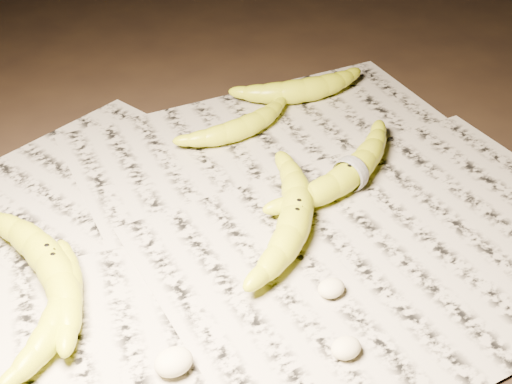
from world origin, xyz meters
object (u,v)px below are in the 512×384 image
banana_left_a (50,261)px  banana_upper_a (242,126)px  banana_center (296,215)px  banana_upper_b (303,88)px  banana_left_b (61,308)px  banana_taped (351,171)px

banana_left_a → banana_upper_a: bearing=-70.2°
banana_center → banana_upper_b: size_ratio=1.21×
banana_upper_b → banana_left_b: bearing=-138.7°
banana_center → banana_upper_a: banana_center is taller
banana_center → banana_upper_a: (0.05, 0.21, -0.00)m
banana_taped → banana_left_a: bearing=156.0°
banana_left_b → banana_upper_a: banana_left_b is taller
banana_upper_a → banana_upper_b: banana_upper_b is taller
banana_left_a → banana_upper_a: banana_left_a is taller
banana_left_a → banana_left_b: banana_left_a is taller
banana_upper_b → banana_taped: bearing=-95.3°
banana_taped → banana_upper_a: (-0.06, 0.17, -0.00)m
banana_center → banana_taped: banana_center is taller
banana_left_b → banana_upper_b: banana_upper_b is taller
banana_upper_a → banana_upper_b: (0.13, 0.04, 0.00)m
banana_left_b → banana_upper_a: 0.40m
banana_taped → banana_upper_a: 0.19m
banana_left_b → banana_upper_b: size_ratio=0.97×
banana_left_b → banana_upper_a: (0.34, 0.21, -0.00)m
banana_upper_a → banana_left_a: bearing=-162.4°
banana_left_a → banana_upper_a: 0.36m
banana_center → banana_upper_b: 0.32m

